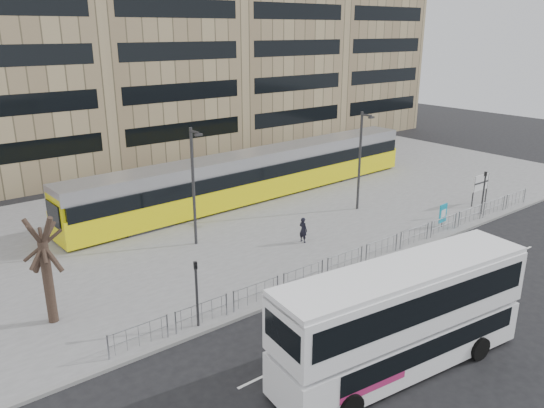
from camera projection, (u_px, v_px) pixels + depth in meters
ground at (360, 272)px, 29.00m from camera, size 120.00×120.00×0.00m
plaza at (236, 214)px, 37.94m from camera, size 64.00×24.00×0.15m
kerb at (359, 271)px, 29.02m from camera, size 64.00×0.25×0.17m
building_row at (116, 26)px, 51.43m from camera, size 70.40×18.40×31.20m
pedestrian_barrier at (378, 244)px, 30.24m from camera, size 32.07×0.07×1.10m
road_markings at (433, 294)px, 26.60m from camera, size 62.00×0.12×0.01m
double_decker_bus at (403, 315)px, 20.11m from camera, size 11.09×3.78×4.35m
tram at (258, 174)px, 40.97m from camera, size 31.12×4.29×3.66m
station_sign at (481, 184)px, 39.33m from camera, size 1.99×0.12×2.29m
ad_panel at (443, 214)px, 35.01m from camera, size 0.84×0.12×1.58m
pedestrian at (303, 230)px, 32.52m from camera, size 0.46×0.63×1.60m
traffic_light_west at (196, 286)px, 22.90m from camera, size 0.22×0.24×3.10m
traffic_light_east at (484, 187)px, 37.15m from camera, size 0.20×0.23×3.10m
lamp_post_west at (194, 182)px, 31.21m from camera, size 0.45×1.04×7.18m
lamp_post_east at (361, 157)px, 37.58m from camera, size 0.45×1.04×7.09m
bare_tree at (38, 213)px, 22.27m from camera, size 4.37×4.37×7.17m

